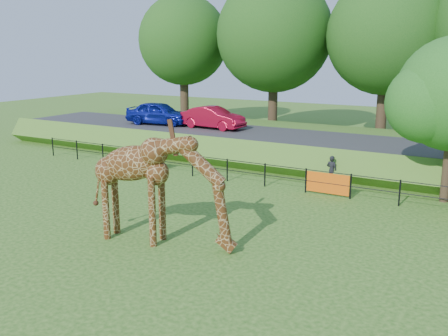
% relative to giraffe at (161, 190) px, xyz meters
% --- Properties ---
extents(ground, '(90.00, 90.00, 0.00)m').
position_rel_giraffe_xyz_m(ground, '(-0.10, 0.01, -1.82)').
color(ground, '#235415').
rests_on(ground, ground).
extents(giraffe, '(5.18, 1.72, 3.64)m').
position_rel_giraffe_xyz_m(giraffe, '(0.00, 0.00, 0.00)').
color(giraffe, '#4F2910').
rests_on(giraffe, ground).
extents(perimeter_fence, '(28.07, 0.10, 1.10)m').
position_rel_giraffe_xyz_m(perimeter_fence, '(-0.10, 8.01, -1.27)').
color(perimeter_fence, black).
rests_on(perimeter_fence, ground).
extents(embankment, '(40.00, 9.00, 1.30)m').
position_rel_giraffe_xyz_m(embankment, '(-0.10, 15.51, -1.17)').
color(embankment, '#235415').
rests_on(embankment, ground).
extents(road, '(40.00, 5.00, 0.12)m').
position_rel_giraffe_xyz_m(road, '(-0.10, 14.01, -0.46)').
color(road, '#2B2B2D').
rests_on(road, embankment).
extents(car_blue, '(4.56, 2.33, 1.49)m').
position_rel_giraffe_xyz_m(car_blue, '(-10.54, 13.84, 0.34)').
color(car_blue, '#1422A9').
rests_on(car_blue, road).
extents(car_red, '(4.20, 1.73, 1.35)m').
position_rel_giraffe_xyz_m(car_red, '(-6.56, 14.10, 0.28)').
color(car_red, '#B80D2B').
rests_on(car_red, road).
extents(visitor, '(0.55, 0.41, 1.39)m').
position_rel_giraffe_xyz_m(visitor, '(2.46, 9.86, -1.12)').
color(visitor, black).
rests_on(visitor, ground).
extents(bg_tree_line, '(37.30, 8.80, 11.82)m').
position_rel_giraffe_xyz_m(bg_tree_line, '(1.79, 22.01, 5.37)').
color(bg_tree_line, black).
rests_on(bg_tree_line, ground).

